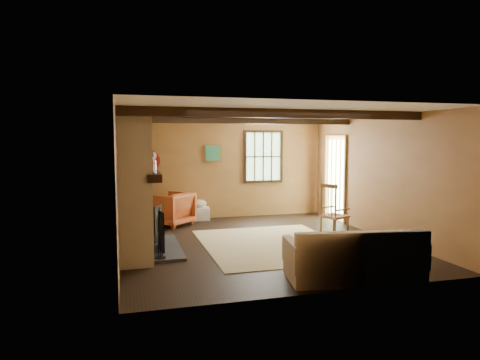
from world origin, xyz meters
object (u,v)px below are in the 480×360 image
object	(u,v)px
rocking_chair	(333,214)
sofa	(355,261)
fireplace	(135,188)
armchair	(171,209)
laundry_basket	(199,214)

from	to	relation	value
rocking_chair	sofa	xyz separation A→B (m)	(-0.95, -2.45, -0.19)
rocking_chair	fireplace	bearing A→B (deg)	70.25
armchair	rocking_chair	bearing A→B (deg)	103.49
rocking_chair	armchair	distance (m)	3.58
armchair	laundry_basket	bearing A→B (deg)	172.28
fireplace	laundry_basket	distance (m)	3.13
fireplace	rocking_chair	xyz separation A→B (m)	(3.79, 0.05, -0.65)
rocking_chair	armchair	bearing A→B (deg)	35.47
laundry_basket	armchair	distance (m)	0.90
sofa	laundry_basket	xyz separation A→B (m)	(-1.30, 4.95, -0.11)
sofa	rocking_chair	bearing A→B (deg)	78.08
rocking_chair	sofa	size ratio (longest dim) A/B	0.56
sofa	laundry_basket	bearing A→B (deg)	114.07
fireplace	armchair	distance (m)	2.33
fireplace	laundry_basket	bearing A→B (deg)	58.86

